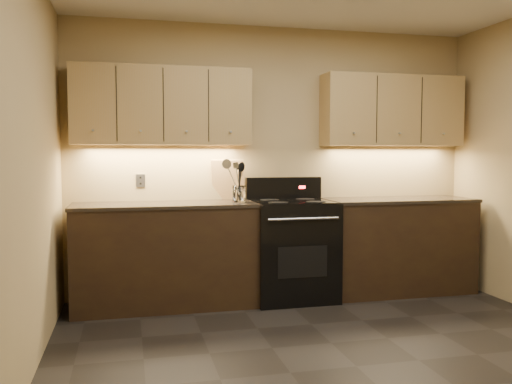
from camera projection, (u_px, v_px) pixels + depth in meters
floor at (356, 366)px, 3.49m from camera, size 4.00×4.00×0.00m
wall_back at (275, 161)px, 5.34m from camera, size 4.00×0.04×2.60m
wall_left at (17, 166)px, 2.94m from camera, size 0.04×4.00×2.60m
counter_left at (165, 255)px, 4.85m from camera, size 1.62×0.62×0.93m
counter_right at (397, 245)px, 5.38m from camera, size 1.46×0.62×0.93m
stove at (292, 248)px, 5.11m from camera, size 0.76×0.68×1.14m
upper_cab_left at (162, 106)px, 4.90m from camera, size 1.60×0.30×0.70m
upper_cab_right at (392, 111)px, 5.43m from camera, size 1.44×0.30×0.70m
outlet_plate at (141, 181)px, 5.05m from camera, size 0.08×0.01×0.12m
utensil_crock at (239, 194)px, 4.95m from camera, size 0.15×0.15×0.15m
cutting_board at (228, 180)px, 5.18m from camera, size 0.33×0.21×0.39m
wooden_spoon at (237, 185)px, 4.94m from camera, size 0.11×0.12×0.29m
black_spoon at (237, 181)px, 4.95m from camera, size 0.10×0.13×0.35m
black_turner at (240, 182)px, 4.93m from camera, size 0.10×0.14×0.35m
steel_spatula at (241, 180)px, 4.96m from camera, size 0.16×0.11×0.37m
steel_skimmer at (242, 179)px, 4.94m from camera, size 0.24×0.10×0.39m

